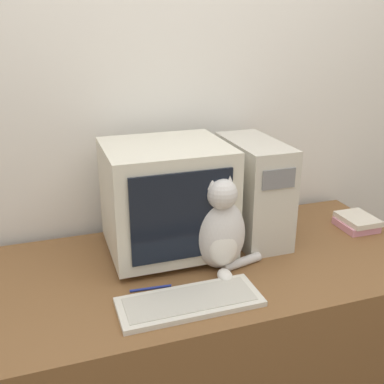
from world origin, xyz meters
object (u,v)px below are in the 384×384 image
object	(u,v)px
crt_monitor	(167,198)
book_stack	(357,222)
computer_tower	(253,190)
pen	(151,288)
keyboard	(190,302)
cat	(220,230)

from	to	relation	value
crt_monitor	book_stack	bearing A→B (deg)	-4.32
computer_tower	pen	xyz separation A→B (m)	(-0.50, -0.27, -0.20)
keyboard	pen	size ratio (longest dim) A/B	3.25
keyboard	cat	size ratio (longest dim) A/B	1.27
computer_tower	book_stack	distance (m)	0.51
keyboard	cat	xyz separation A→B (m)	(0.18, 0.19, 0.14)
book_stack	computer_tower	bearing A→B (deg)	169.92
crt_monitor	computer_tower	world-z (taller)	crt_monitor
pen	cat	bearing A→B (deg)	13.25
computer_tower	cat	xyz separation A→B (m)	(-0.23, -0.21, -0.06)
computer_tower	pen	world-z (taller)	computer_tower
book_stack	keyboard	bearing A→B (deg)	-160.51
computer_tower	cat	world-z (taller)	computer_tower
crt_monitor	keyboard	bearing A→B (deg)	-94.92
keyboard	pen	world-z (taller)	keyboard
cat	pen	world-z (taller)	cat
crt_monitor	computer_tower	bearing A→B (deg)	3.09
crt_monitor	computer_tower	size ratio (longest dim) A/B	1.10
computer_tower	book_stack	size ratio (longest dim) A/B	2.37
keyboard	cat	distance (m)	0.29
keyboard	book_stack	bearing A→B (deg)	19.49
cat	keyboard	bearing A→B (deg)	-124.39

